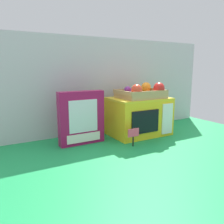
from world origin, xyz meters
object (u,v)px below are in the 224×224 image
(toy_microwave, at_px, (139,116))
(food_groups_crate, at_px, (143,93))
(cookie_set_box, at_px, (81,118))
(price_sign, at_px, (133,135))

(toy_microwave, bearing_deg, food_groups_crate, -62.96)
(toy_microwave, xyz_separation_m, cookie_set_box, (-0.39, 0.01, 0.03))
(toy_microwave, height_order, cookie_set_box, cookie_set_box)
(food_groups_crate, bearing_deg, cookie_set_box, 176.37)
(toy_microwave, height_order, food_groups_crate, food_groups_crate)
(food_groups_crate, height_order, price_sign, food_groups_crate)
(food_groups_crate, bearing_deg, toy_microwave, 117.04)
(cookie_set_box, height_order, price_sign, cookie_set_box)
(cookie_set_box, distance_m, price_sign, 0.30)
(toy_microwave, relative_size, cookie_set_box, 1.24)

